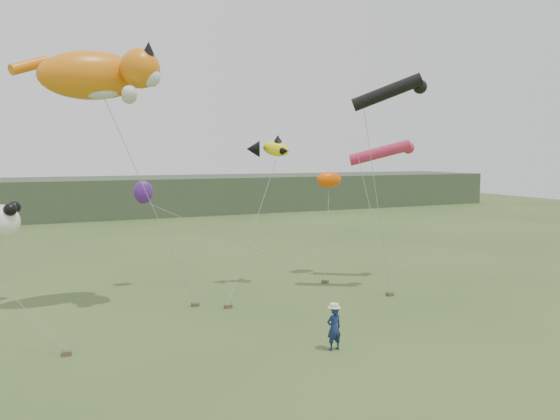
{
  "coord_description": "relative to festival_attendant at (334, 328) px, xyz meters",
  "views": [
    {
      "loc": [
        -9.61,
        -16.63,
        6.56
      ],
      "look_at": [
        -0.76,
        3.0,
        4.35
      ],
      "focal_mm": 35.0,
      "sensor_mm": 36.0,
      "label": 1
    }
  ],
  "objects": [
    {
      "name": "ground",
      "position": [
        0.65,
        1.16,
        -0.75
      ],
      "size": [
        120.0,
        120.0,
        0.0
      ],
      "primitive_type": "plane",
      "color": "#385123",
      "rests_on": "ground"
    },
    {
      "name": "headland",
      "position": [
        -2.47,
        45.85,
        1.17
      ],
      "size": [
        90.0,
        13.0,
        4.0
      ],
      "color": "#2D3D28",
      "rests_on": "ground"
    },
    {
      "name": "festival_attendant",
      "position": [
        0.0,
        0.0,
        0.0
      ],
      "size": [
        0.57,
        0.39,
        1.5
      ],
      "primitive_type": "imported",
      "rotation": [
        0.0,
        0.0,
        3.2
      ],
      "color": "navy",
      "rests_on": "ground"
    },
    {
      "name": "sandbag_anchors",
      "position": [
        -0.48,
        6.02,
        -0.67
      ],
      "size": [
        14.46,
        5.63,
        0.16
      ],
      "color": "brown",
      "rests_on": "ground"
    },
    {
      "name": "cat_kite",
      "position": [
        -6.23,
        8.28,
        9.06
      ],
      "size": [
        5.77,
        3.09,
        2.46
      ],
      "color": "orange",
      "rests_on": "ground"
    },
    {
      "name": "fish_kite",
      "position": [
        1.52,
        9.25,
        6.09
      ],
      "size": [
        2.31,
        1.5,
        1.15
      ],
      "color": "#FFF110",
      "rests_on": "ground"
    },
    {
      "name": "tube_kites",
      "position": [
        7.06,
        7.02,
        7.42
      ],
      "size": [
        4.63,
        4.7,
        4.35
      ],
      "color": "black",
      "rests_on": "ground"
    },
    {
      "name": "misc_kites",
      "position": [
        1.82,
        10.71,
        4.27
      ],
      "size": [
        10.91,
        1.8,
        1.45
      ],
      "color": "#F55001",
      "rests_on": "ground"
    }
  ]
}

